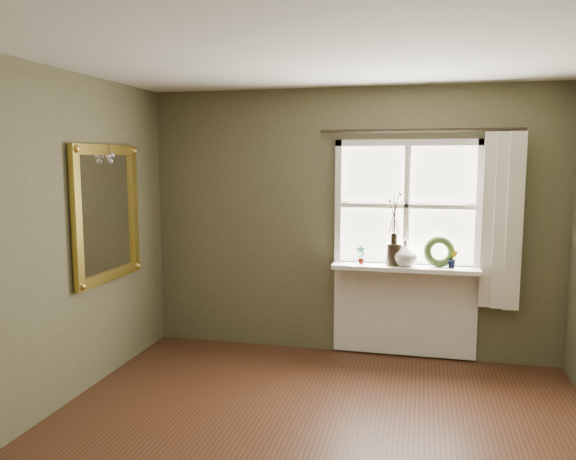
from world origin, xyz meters
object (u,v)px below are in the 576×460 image
(cream_vase, at_px, (405,253))
(wreath, at_px, (439,255))
(dark_jug, at_px, (394,254))
(gilt_mirror, at_px, (107,213))

(cream_vase, height_order, wreath, wreath)
(wreath, bearing_deg, dark_jug, 174.07)
(dark_jug, bearing_deg, gilt_mirror, -158.22)
(dark_jug, relative_size, gilt_mirror, 0.18)
(dark_jug, relative_size, cream_vase, 0.87)
(dark_jug, bearing_deg, cream_vase, 0.00)
(cream_vase, bearing_deg, gilt_mirror, -159.07)
(dark_jug, height_order, gilt_mirror, gilt_mirror)
(gilt_mirror, bearing_deg, wreath, 19.52)
(dark_jug, relative_size, wreath, 0.72)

